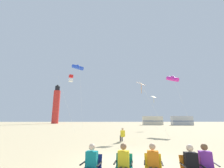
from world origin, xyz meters
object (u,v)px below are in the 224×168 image
(rv_van_cream, at_px, (153,121))
(camp_chair_yellow, at_px, (153,166))
(kite_diamond_gold, at_px, (154,98))
(kite_tube_blue, at_px, (78,67))
(kite_tube_magenta, at_px, (173,79))
(spectator_teal_chair, at_px, (123,163))
(kite_diamond_orange, at_px, (142,85))
(kite_flyer_standing, at_px, (122,134))
(spectator_navy_chair, at_px, (91,163))
(spectator_yellow_chair, at_px, (153,163))
(rv_van_silver, at_px, (182,121))
(spectator_orange_chair, at_px, (193,165))
(spectator_purple_chair, at_px, (207,164))
(lighthouse_distant, at_px, (56,105))
(camp_chair_orange, at_px, (191,168))
(kite_box_scarlet, at_px, (71,78))
(camp_chair_teal, at_px, (124,165))
(camp_chair_navy, at_px, (92,166))
(camp_chair_purple, at_px, (206,166))

(rv_van_cream, bearing_deg, camp_chair_yellow, -102.45)
(kite_diamond_gold, relative_size, kite_tube_blue, 0.52)
(kite_tube_magenta, height_order, rv_van_cream, kite_tube_magenta)
(spectator_teal_chair, height_order, kite_diamond_orange, kite_diamond_orange)
(kite_flyer_standing, bearing_deg, kite_tube_magenta, -148.64)
(spectator_teal_chair, bearing_deg, spectator_navy_chair, -165.13)
(spectator_yellow_chair, height_order, kite_diamond_gold, kite_diamond_gold)
(kite_diamond_gold, height_order, rv_van_silver, kite_diamond_gold)
(spectator_teal_chair, xyz_separation_m, spectator_orange_chair, (1.97, -0.29, 0.00))
(kite_flyer_standing, bearing_deg, spectator_purple_chair, 82.66)
(camp_chair_yellow, xyz_separation_m, spectator_yellow_chair, (-0.03, -0.13, 0.11))
(kite_flyer_standing, height_order, lighthouse_distant, lighthouse_distant)
(camp_chair_orange, xyz_separation_m, kite_box_scarlet, (-8.81, 20.13, 8.04))
(kite_tube_blue, relative_size, lighthouse_distant, 0.74)
(spectator_purple_chair, distance_m, kite_diamond_gold, 27.09)
(camp_chair_teal, height_order, rv_van_cream, rv_van_cream)
(kite_tube_blue, bearing_deg, camp_chair_navy, -76.50)
(spectator_orange_chair, xyz_separation_m, kite_flyer_standing, (-1.24, 9.18, 0.00))
(kite_diamond_gold, relative_size, lighthouse_distant, 0.38)
(spectator_teal_chair, bearing_deg, lighthouse_distant, 122.12)
(camp_chair_orange, bearing_deg, kite_diamond_orange, 87.44)
(kite_diamond_gold, bearing_deg, spectator_orange_chair, -104.18)
(kite_tube_blue, xyz_separation_m, rv_van_silver, (29.35, 21.63, -10.29))
(camp_chair_orange, bearing_deg, rv_van_cream, 79.85)
(kite_diamond_orange, bearing_deg, spectator_yellow_chair, -101.30)
(kite_diamond_gold, xyz_separation_m, kite_diamond_orange, (-5.01, -12.59, -0.17))
(kite_diamond_orange, height_order, kite_box_scarlet, kite_box_scarlet)
(camp_chair_teal, distance_m, rv_van_cream, 49.10)
(camp_chair_teal, xyz_separation_m, lighthouse_distant, (-23.23, 61.92, 7.34))
(camp_chair_purple, relative_size, kite_flyer_standing, 0.71)
(camp_chair_yellow, height_order, kite_flyer_standing, kite_flyer_standing)
(kite_tube_magenta, xyz_separation_m, kite_box_scarlet, (-17.31, -0.42, -0.14))
(lighthouse_distant, bearing_deg, kite_tube_blue, -66.69)
(spectator_navy_chair, bearing_deg, rv_van_cream, 85.88)
(camp_chair_teal, bearing_deg, kite_diamond_gold, 83.21)
(kite_tube_magenta, relative_size, lighthouse_distant, 0.56)
(kite_box_scarlet, relative_size, lighthouse_distant, 0.54)
(camp_chair_navy, bearing_deg, spectator_orange_chair, 6.31)
(kite_flyer_standing, xyz_separation_m, rv_van_silver, (22.08, 36.14, 0.78))
(kite_tube_magenta, bearing_deg, kite_diamond_orange, -133.64)
(kite_flyer_standing, bearing_deg, kite_diamond_gold, -133.28)
(spectator_navy_chair, height_order, kite_flyer_standing, same)
(camp_chair_orange, relative_size, rv_van_cream, 0.13)
(kite_flyer_standing, height_order, kite_tube_magenta, kite_tube_magenta)
(kite_tube_blue, distance_m, lighthouse_distant, 42.26)
(camp_chair_purple, relative_size, kite_diamond_orange, 0.13)
(kite_tube_magenta, height_order, kite_box_scarlet, kite_tube_magenta)
(spectator_orange_chair, xyz_separation_m, camp_chair_purple, (0.55, 0.29, -0.11))
(kite_diamond_gold, xyz_separation_m, rv_van_cream, (5.48, 21.48, -4.65))
(kite_tube_blue, bearing_deg, rv_van_silver, 36.39)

